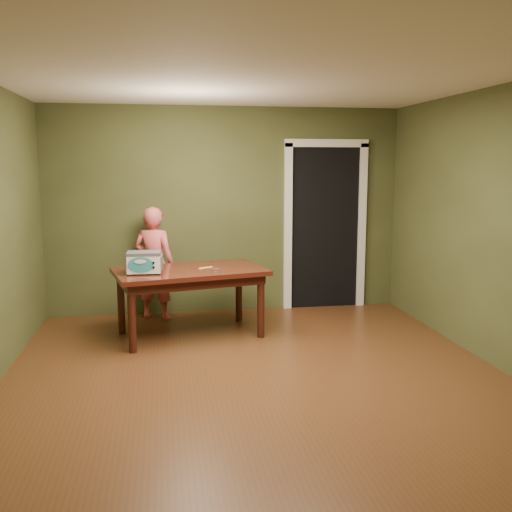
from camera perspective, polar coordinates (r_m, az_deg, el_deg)
The scene contains 8 objects.
floor at distance 5.14m, azimuth 0.27°, elevation -12.35°, with size 5.00×5.00×0.00m, color #532B17.
room_shell at distance 4.78m, azimuth 0.28°, elevation 7.04°, with size 4.52×5.02×2.61m.
doorway at distance 7.83m, azimuth 6.29°, elevation 3.04°, with size 1.10×0.66×2.25m.
dining_table at distance 6.29m, azimuth -6.64°, elevation -2.21°, with size 1.76×1.23×0.75m.
toy_oven at distance 6.08m, azimuth -11.13°, elevation -0.56°, with size 0.38×0.27×0.23m.
baking_pan at distance 6.17m, azimuth -4.05°, elevation -1.34°, with size 0.10×0.10×0.02m.
spatula at distance 6.33m, azimuth -5.07°, elevation -1.16°, with size 0.18×0.03×0.01m, color #FEF26E.
child at distance 7.02m, azimuth -10.14°, elevation -0.75°, with size 0.51×0.33×1.39m, color #D9595B.
Camera 1 is at (-0.80, -4.71, 1.89)m, focal length 40.00 mm.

